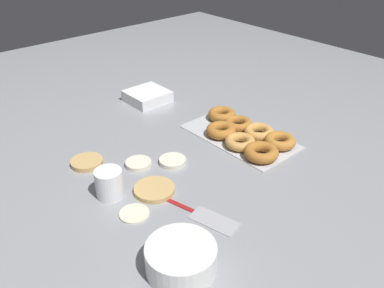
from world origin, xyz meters
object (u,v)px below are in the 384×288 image
Objects in this scene: pancake_2 at (87,162)px; pancake_3 at (138,163)px; pancake_0 at (154,189)px; donut_tray at (244,134)px; batter_bowl at (181,258)px; pancake_1 at (134,213)px; spatula at (204,216)px; container_stack at (147,96)px; pancake_4 at (172,161)px; paper_cup at (109,183)px.

pancake_2 is 1.23× the size of pancake_3.
pancake_0 is 1.44× the size of pancake_3.
pancake_3 is 0.20× the size of donut_tray.
pancake_2 is 0.54m from batter_bowl.
pancake_1 is 0.28× the size of spatula.
pancake_2 is at bearing 121.54° from container_stack.
pancake_1 is at bearing 142.36° from pancake_3.
pancake_4 reaches higher than pancake_1.
donut_tray is (-0.05, -0.29, 0.01)m from pancake_4.
pancake_3 is at bearing -63.27° from paper_cup.
pancake_3 is 0.99× the size of paper_cup.
batter_bowl reaches higher than pancake_0.
pancake_2 is 0.45m from spatula.
paper_cup reaches higher than pancake_1.
batter_bowl is at bearing 174.34° from pancake_2.
container_stack is (0.80, -0.49, -0.01)m from batter_bowl.
pancake_2 is at bearing -5.66° from batter_bowl.
pancake_0 is 0.75× the size of container_stack.
pancake_1 reaches higher than spatula.
pancake_1 is 0.31m from pancake_2.
pancake_3 is at bearing 74.09° from donut_tray.
container_stack is at bearing -34.21° from pancake_0.
donut_tray is at bearing -99.09° from pancake_4.
donut_tray is (-0.22, -0.50, 0.01)m from pancake_2.
batter_bowl is 0.56× the size of spatula.
pancake_0 and pancake_3 have the same top height.
pancake_0 is at bearing -25.20° from batter_bowl.
donut_tray is (0.04, -0.43, 0.01)m from pancake_0.
pancake_0 reaches higher than pancake_1.
batter_bowl is 0.93m from container_stack.
pancake_3 and pancake_4 have the same top height.
pancake_2 is at bearing -179.76° from spatula.
donut_tray is (-0.11, -0.38, 0.01)m from pancake_3.
container_stack is (0.49, 0.07, 0.00)m from donut_tray.
spatula is (-0.21, 0.39, -0.02)m from donut_tray.
container_stack reaches higher than pancake_4.
pancake_1 is 0.27m from pancake_4.
pancake_3 is 0.96× the size of pancake_4.
pancake_3 is 0.52× the size of container_stack.
paper_cup is 0.28m from spatula.
paper_cup is at bearing 56.67° from pancake_0.
pancake_1 is 0.24m from pancake_3.
container_stack is at bearing -31.30° from batter_bowl.
spatula is at bearing 118.35° from donut_tray.
pancake_3 reaches higher than pancake_1.
pancake_1 is at bearing -147.97° from spatula.
pancake_0 is at bearing -66.12° from pancake_1.
paper_cup reaches higher than spatula.
batter_bowl is at bearing -72.72° from spatula.
paper_cup reaches higher than container_stack.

